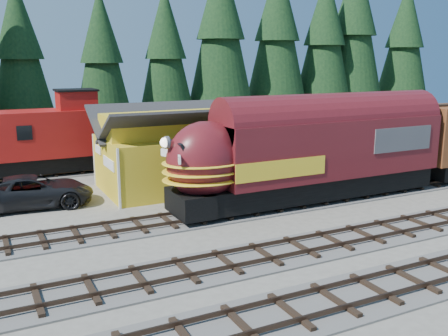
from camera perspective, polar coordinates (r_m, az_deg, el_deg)
name	(u,v)px	position (r m, az deg, el deg)	size (l,w,h in m)	color
ground	(287,234)	(23.99, 7.21, -7.47)	(120.00, 120.00, 0.00)	#6B665B
track_siding	(384,189)	(33.07, 17.86, -2.34)	(68.00, 3.20, 0.33)	#4C4947
track_spur	(24,176)	(37.64, -21.87, -0.90)	(32.00, 3.20, 0.33)	#4C4947
depot	(197,141)	(32.23, -3.06, 3.15)	(12.80, 7.00, 5.30)	gold
conifer_backdrop	(208,36)	(47.97, -1.87, 14.86)	(78.33, 21.32, 17.26)	black
locomotive	(304,156)	(28.50, 9.11, 1.34)	(17.38, 3.45, 4.72)	black
caboose	(64,136)	(37.48, -17.82, 3.52)	(10.72, 3.11, 5.58)	black
pickup_truck_a	(33,191)	(29.72, -20.98, -2.50)	(2.99, 6.48, 1.80)	black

